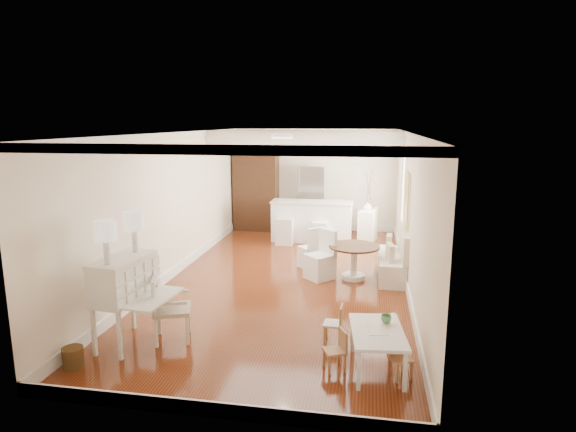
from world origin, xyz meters
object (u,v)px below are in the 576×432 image
(wicker_basket, at_px, (73,357))
(bar_stool_right, at_px, (320,227))
(kids_chair_a, at_px, (335,350))
(pantry_cabinet, at_px, (256,189))
(fridge, at_px, (324,200))
(gustavian_armchair, at_px, (172,308))
(bar_stool_left, at_px, (285,224))
(sideboard, at_px, (368,225))
(slip_chair_far, at_px, (312,247))
(kids_chair_b, at_px, (333,323))
(kids_chair_c, at_px, (401,358))
(secretary_bureau, at_px, (125,301))
(breakfast_counter, at_px, (312,221))
(dining_table, at_px, (354,262))
(kids_table, at_px, (377,350))
(slip_chair_near, at_px, (320,255))

(wicker_basket, distance_m, bar_stool_right, 6.97)
(kids_chair_a, xyz_separation_m, pantry_cabinet, (-2.76, 7.48, 0.89))
(fridge, bearing_deg, gustavian_armchair, -101.55)
(wicker_basket, height_order, bar_stool_left, bar_stool_left)
(sideboard, bearing_deg, slip_chair_far, -105.04)
(bar_stool_right, bearing_deg, slip_chair_far, -91.24)
(wicker_basket, xyz_separation_m, slip_chair_far, (2.42, 4.60, 0.32))
(wicker_basket, xyz_separation_m, kids_chair_a, (3.21, 0.47, 0.13))
(gustavian_armchair, height_order, bar_stool_right, gustavian_armchair)
(kids_chair_b, relative_size, bar_stool_right, 0.59)
(kids_chair_a, relative_size, kids_chair_c, 1.04)
(secretary_bureau, xyz_separation_m, bar_stool_left, (1.18, 5.73, -0.09))
(breakfast_counter, xyz_separation_m, bar_stool_right, (0.24, -0.33, -0.06))
(sideboard, bearing_deg, dining_table, -85.19)
(gustavian_armchair, xyz_separation_m, slip_chair_far, (1.50, 3.67, -0.02))
(kids_table, distance_m, slip_chair_near, 3.54)
(pantry_cabinet, bearing_deg, dining_table, -53.89)
(kids_table, bearing_deg, bar_stool_right, 102.54)
(bar_stool_right, bearing_deg, secretary_bureau, -111.47)
(slip_chair_near, height_order, fridge, fridge)
(slip_chair_near, bearing_deg, bar_stool_left, 157.62)
(secretary_bureau, xyz_separation_m, gustavian_armchair, (0.57, 0.22, -0.15))
(breakfast_counter, height_order, fridge, fridge)
(wicker_basket, bearing_deg, bar_stool_right, 69.94)
(secretary_bureau, bearing_deg, kids_table, 3.63)
(slip_chair_near, bearing_deg, bar_stool_right, 139.36)
(dining_table, distance_m, bar_stool_right, 2.68)
(gustavian_armchair, height_order, slip_chair_far, gustavian_armchair)
(dining_table, xyz_separation_m, slip_chair_far, (-0.89, 0.57, 0.11))
(slip_chair_far, height_order, fridge, fridge)
(secretary_bureau, bearing_deg, bar_stool_left, 84.67)
(kids_chair_b, relative_size, bar_stool_left, 0.52)
(gustavian_armchair, bearing_deg, kids_chair_a, -120.33)
(pantry_cabinet, bearing_deg, kids_chair_c, -64.79)
(slip_chair_near, distance_m, breakfast_counter, 2.99)
(kids_table, xyz_separation_m, kids_chair_c, (0.28, -0.14, -0.01))
(kids_chair_b, height_order, bar_stool_right, bar_stool_right)
(slip_chair_near, height_order, breakfast_counter, breakfast_counter)
(bar_stool_left, distance_m, sideboard, 2.14)
(kids_chair_b, xyz_separation_m, sideboard, (0.42, 5.86, 0.14))
(breakfast_counter, bearing_deg, slip_chair_near, -80.11)
(kids_chair_b, height_order, breakfast_counter, breakfast_counter)
(kids_chair_b, distance_m, kids_chair_c, 1.20)
(secretary_bureau, distance_m, kids_chair_a, 2.89)
(slip_chair_near, xyz_separation_m, breakfast_counter, (-0.51, 2.95, 0.04))
(gustavian_armchair, relative_size, slip_chair_far, 1.04)
(dining_table, height_order, sideboard, sideboard)
(kids_chair_c, bearing_deg, fridge, 74.65)
(gustavian_armchair, xyz_separation_m, slip_chair_near, (1.74, 2.99, 0.02))
(kids_chair_b, distance_m, bar_stool_left, 5.44)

